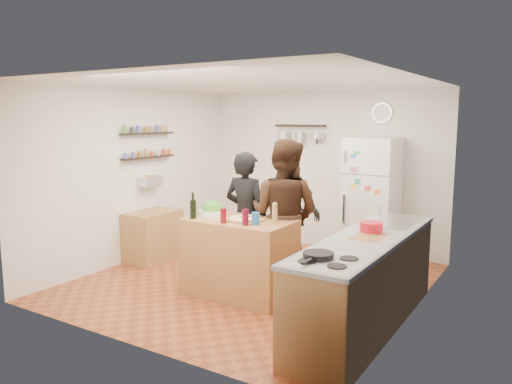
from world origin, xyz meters
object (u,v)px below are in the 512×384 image
Objects in this scene: person_center at (284,215)px; wall_clock at (382,113)px; counter_run at (366,283)px; wine_bottle at (193,209)px; person_left at (246,217)px; person_back at (290,212)px; salad_bowl at (212,213)px; pepper_mill at (275,215)px; salt_canister at (255,219)px; skillet at (318,255)px; prep_island at (239,258)px; side_table at (153,236)px; fridge at (372,200)px; red_bowl at (371,227)px.

wall_clock is at bearing -107.05° from person_center.
wall_clock is at bearing 105.92° from counter_run.
person_left is at bearing 69.03° from wine_bottle.
salad_bowl is at bearing 75.82° from person_back.
person_back is at bearing -113.17° from wall_clock.
person_back is (0.65, 1.21, -0.17)m from wine_bottle.
person_left is at bearing 146.42° from pepper_mill.
wine_bottle is 1.16× the size of pepper_mill.
wall_clock is (1.04, 2.07, 1.32)m from person_left.
salt_canister is at bearing 85.87° from person_center.
salt_canister is (0.80, 0.10, -0.04)m from wine_bottle.
pepper_mill is 1.46m from skillet.
pepper_mill is 1.40× the size of salt_canister.
prep_island is at bearing -173.66° from pepper_mill.
wine_bottle is 1.70m from side_table.
fridge reaches higher than person_back.
person_back is at bearing 12.89° from side_table.
wall_clock is (0.00, 0.33, 1.25)m from fridge.
counter_run is at bearing 163.08° from person_left.
prep_island is at bearing 158.20° from salt_canister.
wall_clock reaches higher than person_center.
salt_canister reaches higher than salad_bowl.
skillet is 0.33× the size of side_table.
fridge reaches higher than person_left.
side_table is at bearing 170.16° from counter_run.
person_back is 1.41m from fridge.
wine_bottle is 0.99m from pepper_mill.
person_center is (0.73, 0.47, -0.03)m from salad_bowl.
counter_run is at bearing 152.06° from person_center.
person_left is at bearing 130.34° from salt_canister.
salad_bowl is 0.87m from pepper_mill.
wall_clock is at bearing 79.08° from salt_canister.
counter_run is (1.12, -0.11, -0.56)m from pepper_mill.
person_left is 0.98× the size of person_back.
person_center is 0.70× the size of counter_run.
person_back is at bearing -126.23° from person_left.
wall_clock is (0.82, 2.57, 1.69)m from prep_island.
red_bowl is 3.46m from side_table.
salad_bowl is 1.64m from side_table.
fridge is at bearing 80.44° from pepper_mill.
salad_bowl is 0.19× the size of person_back.
wall_clock reaches higher than fridge.
pepper_mill reaches higher than salt_canister.
person_center is at bearing -0.42° from side_table.
red_bowl is at bearing 4.07° from salad_bowl.
salad_bowl is 0.50m from person_left.
skillet is (1.47, -1.00, 0.49)m from prep_island.
side_table is at bearing -3.57° from person_center.
salad_bowl is at bearing -119.52° from fridge.
person_center is (0.54, 0.02, 0.08)m from person_left.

